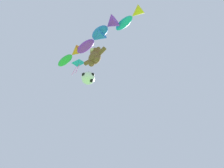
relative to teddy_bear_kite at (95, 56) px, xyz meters
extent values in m
ellipsoid|color=brown|center=(0.00, 0.01, -0.22)|extent=(0.76, 0.65, 0.92)
sphere|color=brown|center=(0.00, 0.01, 0.47)|extent=(0.64, 0.64, 0.64)
sphere|color=beige|center=(0.00, -0.26, 0.42)|extent=(0.27, 0.27, 0.27)
sphere|color=brown|center=(-0.23, 0.01, 0.72)|extent=(0.26, 0.26, 0.26)
cylinder|color=brown|center=(-0.55, 0.01, -0.05)|extent=(0.55, 0.25, 0.43)
sphere|color=brown|center=(-0.21, 0.01, -0.65)|extent=(0.34, 0.34, 0.34)
sphere|color=brown|center=(0.23, 0.01, 0.72)|extent=(0.26, 0.26, 0.26)
cylinder|color=brown|center=(0.55, 0.01, -0.05)|extent=(0.55, 0.25, 0.43)
sphere|color=brown|center=(0.21, 0.01, -0.65)|extent=(0.34, 0.34, 0.34)
sphere|color=white|center=(-0.55, 0.22, -1.59)|extent=(0.71, 0.71, 0.71)
sphere|color=black|center=(-0.22, 0.22, -1.59)|extent=(0.20, 0.20, 0.20)
sphere|color=black|center=(-0.62, 0.44, -1.36)|extent=(0.20, 0.20, 0.20)
sphere|color=black|center=(-0.55, -0.10, -1.64)|extent=(0.20, 0.20, 0.20)
sphere|color=black|center=(-0.39, 0.33, -1.85)|extent=(0.20, 0.20, 0.20)
ellipsoid|color=#19ADB2|center=(1.96, 0.50, 3.42)|extent=(1.40, 0.60, 0.50)
cone|color=yellow|center=(3.04, 0.49, 3.42)|extent=(0.78, 0.74, 0.73)
sphere|color=black|center=(1.51, 0.51, 3.55)|extent=(0.13, 0.13, 0.13)
ellipsoid|color=blue|center=(0.33, -0.14, 3.10)|extent=(1.31, 0.78, 0.64)
cone|color=purple|center=(1.34, -0.12, 3.10)|extent=(0.73, 0.96, 0.95)
sphere|color=black|center=(-0.09, -0.15, 3.27)|extent=(0.17, 0.17, 0.17)
ellipsoid|color=purple|center=(-1.05, -0.11, 2.87)|extent=(1.53, 0.73, 0.56)
cone|color=blue|center=(0.10, -0.05, 2.87)|extent=(0.86, 0.86, 0.82)
sphere|color=black|center=(-1.53, -0.13, 3.02)|extent=(0.14, 0.14, 0.14)
ellipsoid|color=green|center=(-3.08, -0.23, 3.11)|extent=(1.40, 0.60, 0.48)
cone|color=orange|center=(-2.00, -0.20, 3.11)|extent=(0.78, 0.72, 0.70)
sphere|color=black|center=(-3.52, -0.24, 3.24)|extent=(0.12, 0.12, 0.12)
cube|color=#19ADB2|center=(-2.52, 0.57, 3.23)|extent=(0.83, 0.67, 1.04)
cylinder|color=#E53F9E|center=(-2.65, 0.53, 2.12)|extent=(0.03, 0.23, 1.53)
cylinder|color=#E53F9E|center=(-2.39, 0.57, 2.16)|extent=(0.03, 0.12, 1.47)
camera|label=1|loc=(4.25, -3.48, -11.46)|focal=35.00mm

